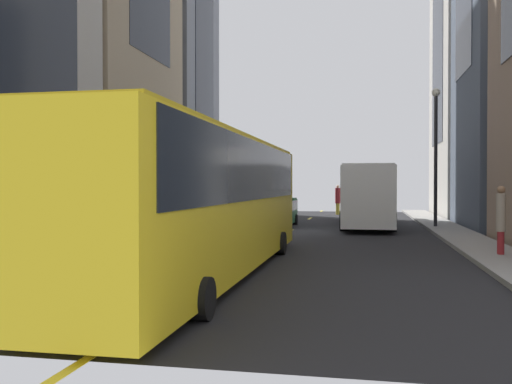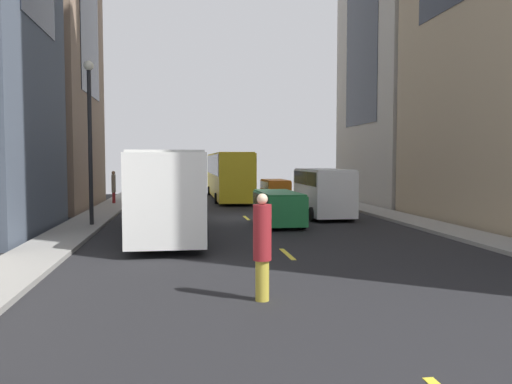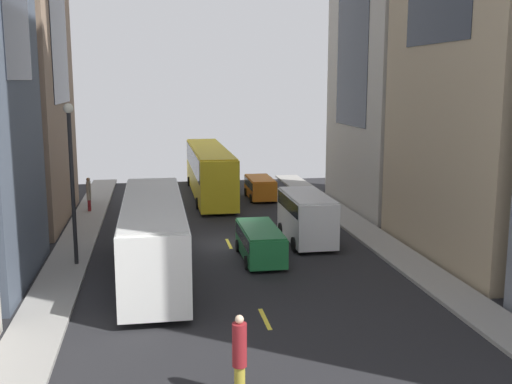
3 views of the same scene
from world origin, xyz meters
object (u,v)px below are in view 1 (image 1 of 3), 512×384
car_orange_1 (114,232)px  pedestrian_waiting_curb (501,217)px  streetcar_yellow (209,193)px  city_bus_white (368,191)px  delivery_van_white (214,201)px  car_green_0 (277,210)px  pedestrian_walking_far (338,199)px  traffic_light_near_corner (226,161)px

car_orange_1 → pedestrian_waiting_curb: size_ratio=1.86×
pedestrian_waiting_curb → streetcar_yellow: bearing=-60.4°
city_bus_white → delivery_van_white: bearing=28.2°
city_bus_white → pedestrian_waiting_curb: 14.21m
streetcar_yellow → delivery_van_white: 14.66m
car_green_0 → streetcar_yellow: bearing=92.9°
city_bus_white → pedestrian_waiting_curb: city_bus_white is taller
pedestrian_walking_far → city_bus_white: bearing=29.3°
car_green_0 → pedestrian_waiting_curb: (-9.03, 12.08, 0.41)m
streetcar_yellow → pedestrian_waiting_curb: streetcar_yellow is taller
city_bus_white → pedestrian_waiting_curb: bearing=106.6°
city_bus_white → pedestrian_walking_far: 11.43m
car_orange_1 → delivery_van_white: bearing=-88.6°
delivery_van_white → traffic_light_near_corner: bearing=-78.0°
delivery_van_white → car_green_0: size_ratio=1.10×
delivery_van_white → car_orange_1: size_ratio=1.29×
city_bus_white → pedestrian_waiting_curb: size_ratio=5.76×
streetcar_yellow → pedestrian_walking_far: size_ratio=6.37×
car_green_0 → car_orange_1: bearing=80.1°
streetcar_yellow → pedestrian_walking_far: streetcar_yellow is taller
car_orange_1 → pedestrian_walking_far: size_ratio=1.74×
car_orange_1 → traffic_light_near_corner: (3.51, -27.50, 3.29)m
delivery_van_white → pedestrian_waiting_curb: size_ratio=2.39×
city_bus_white → delivery_van_white: 9.02m
car_green_0 → pedestrian_walking_far: 13.02m
traffic_light_near_corner → delivery_van_white: bearing=102.0°
car_green_0 → car_orange_1: car_green_0 is taller
streetcar_yellow → car_green_0: (0.85, -16.88, -1.20)m
streetcar_yellow → pedestrian_walking_far: (-1.93, -29.59, -0.90)m
streetcar_yellow → pedestrian_waiting_curb: 9.52m
delivery_van_white → traffic_light_near_corner: size_ratio=0.89×
pedestrian_waiting_curb → city_bus_white: bearing=-164.2°
pedestrian_waiting_curb → traffic_light_near_corner: 28.95m
streetcar_yellow → car_orange_1: bearing=-26.9°
car_green_0 → pedestrian_walking_far: pedestrian_walking_far is taller
streetcar_yellow → car_orange_1: streetcar_yellow is taller
delivery_van_white → pedestrian_walking_far: (-5.73, -15.45, -0.29)m
streetcar_yellow → pedestrian_waiting_curb: bearing=-149.6°
pedestrian_waiting_curb → traffic_light_near_corner: size_ratio=0.37×
car_green_0 → car_orange_1: (2.65, 15.10, -0.01)m
traffic_light_near_corner → pedestrian_walking_far: bearing=-178.0°
streetcar_yellow → pedestrian_waiting_curb: size_ratio=6.80×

